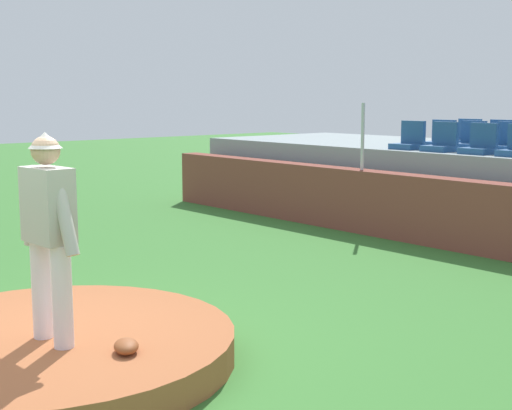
{
  "coord_description": "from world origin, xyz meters",
  "views": [
    {
      "loc": [
        5.72,
        -2.59,
        2.32
      ],
      "look_at": [
        0.0,
        2.39,
        1.17
      ],
      "focal_mm": 50.17,
      "sensor_mm": 36.0,
      "label": 1
    }
  ],
  "objects_px": {
    "pitcher": "(49,223)",
    "stadium_chair_7": "(440,138)",
    "stadium_chair_14": "(466,137)",
    "stadium_chair_15": "(499,138)",
    "stadium_chair_8": "(470,140)",
    "stadium_chair_1": "(442,142)",
    "baseball": "(69,295)",
    "stadium_chair_0": "(409,140)",
    "stadium_chair_9": "(507,142)",
    "stadium_chair_2": "(480,144)",
    "fielding_glove": "(126,346)"
  },
  "relations": [
    {
      "from": "stadium_chair_1",
      "to": "stadium_chair_9",
      "type": "xyz_separation_m",
      "value": [
        0.71,
        0.89,
        0.0
      ]
    },
    {
      "from": "fielding_glove",
      "to": "stadium_chair_15",
      "type": "relative_size",
      "value": 0.6
    },
    {
      "from": "pitcher",
      "to": "stadium_chair_9",
      "type": "relative_size",
      "value": 3.53
    },
    {
      "from": "stadium_chair_2",
      "to": "stadium_chair_15",
      "type": "distance_m",
      "value": 1.92
    },
    {
      "from": "pitcher",
      "to": "stadium_chair_8",
      "type": "relative_size",
      "value": 3.53
    },
    {
      "from": "baseball",
      "to": "stadium_chair_9",
      "type": "distance_m",
      "value": 8.19
    },
    {
      "from": "stadium_chair_9",
      "to": "stadium_chair_14",
      "type": "relative_size",
      "value": 1.0
    },
    {
      "from": "stadium_chair_1",
      "to": "stadium_chair_15",
      "type": "height_order",
      "value": "same"
    },
    {
      "from": "fielding_glove",
      "to": "stadium_chair_0",
      "type": "xyz_separation_m",
      "value": [
        -2.95,
        7.59,
        1.23
      ]
    },
    {
      "from": "stadium_chair_0",
      "to": "stadium_chair_8",
      "type": "bearing_deg",
      "value": -127.77
    },
    {
      "from": "stadium_chair_0",
      "to": "stadium_chair_8",
      "type": "xyz_separation_m",
      "value": [
        0.68,
        0.87,
        0.0
      ]
    },
    {
      "from": "baseball",
      "to": "stadium_chair_0",
      "type": "height_order",
      "value": "stadium_chair_0"
    },
    {
      "from": "pitcher",
      "to": "stadium_chair_1",
      "type": "distance_m",
      "value": 8.08
    },
    {
      "from": "stadium_chair_7",
      "to": "pitcher",
      "type": "bearing_deg",
      "value": 104.67
    },
    {
      "from": "baseball",
      "to": "stadium_chair_8",
      "type": "xyz_separation_m",
      "value": [
        -0.52,
        8.09,
        1.25
      ]
    },
    {
      "from": "pitcher",
      "to": "stadium_chair_0",
      "type": "bearing_deg",
      "value": 102.94
    },
    {
      "from": "pitcher",
      "to": "stadium_chair_9",
      "type": "height_order",
      "value": "pitcher"
    },
    {
      "from": "pitcher",
      "to": "stadium_chair_0",
      "type": "height_order",
      "value": "pitcher"
    },
    {
      "from": "stadium_chair_1",
      "to": "stadium_chair_7",
      "type": "xyz_separation_m",
      "value": [
        -0.67,
        0.93,
        0.0
      ]
    },
    {
      "from": "stadium_chair_8",
      "to": "stadium_chair_15",
      "type": "bearing_deg",
      "value": -92.47
    },
    {
      "from": "baseball",
      "to": "stadium_chair_0",
      "type": "distance_m",
      "value": 7.42
    },
    {
      "from": "fielding_glove",
      "to": "stadium_chair_2",
      "type": "height_order",
      "value": "stadium_chair_2"
    },
    {
      "from": "stadium_chair_2",
      "to": "stadium_chair_0",
      "type": "bearing_deg",
      "value": -0.44
    },
    {
      "from": "baseball",
      "to": "stadium_chair_1",
      "type": "distance_m",
      "value": 7.33
    },
    {
      "from": "stadium_chair_8",
      "to": "stadium_chair_15",
      "type": "relative_size",
      "value": 1.0
    },
    {
      "from": "baseball",
      "to": "pitcher",
      "type": "bearing_deg",
      "value": -31.88
    },
    {
      "from": "stadium_chair_8",
      "to": "fielding_glove",
      "type": "bearing_deg",
      "value": 105.07
    },
    {
      "from": "stadium_chair_8",
      "to": "pitcher",
      "type": "bearing_deg",
      "value": 100.66
    },
    {
      "from": "pitcher",
      "to": "stadium_chair_7",
      "type": "distance_m",
      "value": 9.14
    },
    {
      "from": "pitcher",
      "to": "stadium_chair_9",
      "type": "distance_m",
      "value": 8.85
    },
    {
      "from": "stadium_chair_2",
      "to": "stadium_chair_8",
      "type": "height_order",
      "value": "same"
    },
    {
      "from": "stadium_chair_9",
      "to": "stadium_chair_1",
      "type": "bearing_deg",
      "value": 51.41
    },
    {
      "from": "stadium_chair_9",
      "to": "stadium_chair_2",
      "type": "bearing_deg",
      "value": 91.8
    },
    {
      "from": "stadium_chair_2",
      "to": "pitcher",
      "type": "bearing_deg",
      "value": 96.54
    },
    {
      "from": "stadium_chair_7",
      "to": "stadium_chair_15",
      "type": "relative_size",
      "value": 1.0
    },
    {
      "from": "stadium_chair_15",
      "to": "baseball",
      "type": "bearing_deg",
      "value": 93.06
    },
    {
      "from": "stadium_chair_1",
      "to": "fielding_glove",
      "type": "bearing_deg",
      "value": 106.67
    },
    {
      "from": "stadium_chair_14",
      "to": "stadium_chair_15",
      "type": "distance_m",
      "value": 0.72
    },
    {
      "from": "stadium_chair_0",
      "to": "stadium_chair_7",
      "type": "distance_m",
      "value": 0.92
    },
    {
      "from": "fielding_glove",
      "to": "stadium_chair_14",
      "type": "relative_size",
      "value": 0.6
    },
    {
      "from": "stadium_chair_0",
      "to": "stadium_chair_1",
      "type": "relative_size",
      "value": 1.0
    },
    {
      "from": "stadium_chair_8",
      "to": "stadium_chair_14",
      "type": "distance_m",
      "value": 1.15
    },
    {
      "from": "stadium_chair_8",
      "to": "stadium_chair_1",
      "type": "bearing_deg",
      "value": 90.61
    },
    {
      "from": "stadium_chair_2",
      "to": "stadium_chair_8",
      "type": "bearing_deg",
      "value": -49.75
    },
    {
      "from": "stadium_chair_2",
      "to": "stadium_chair_9",
      "type": "height_order",
      "value": "same"
    },
    {
      "from": "stadium_chair_7",
      "to": "stadium_chair_9",
      "type": "height_order",
      "value": "same"
    },
    {
      "from": "fielding_glove",
      "to": "stadium_chair_14",
      "type": "height_order",
      "value": "stadium_chair_14"
    },
    {
      "from": "stadium_chair_2",
      "to": "stadium_chair_14",
      "type": "xyz_separation_m",
      "value": [
        -1.42,
        1.82,
        0.0
      ]
    },
    {
      "from": "fielding_glove",
      "to": "stadium_chair_0",
      "type": "distance_m",
      "value": 8.24
    },
    {
      "from": "stadium_chair_0",
      "to": "stadium_chair_1",
      "type": "distance_m",
      "value": 0.69
    }
  ]
}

